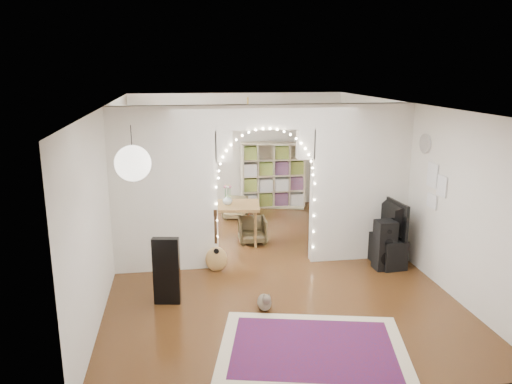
{
  "coord_description": "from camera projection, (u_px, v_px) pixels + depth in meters",
  "views": [
    {
      "loc": [
        -1.4,
        -7.93,
        3.27
      ],
      "look_at": [
        -0.1,
        0.3,
        1.19
      ],
      "focal_mm": 35.0,
      "sensor_mm": 36.0,
      "label": 1
    }
  ],
  "objects": [
    {
      "name": "dining_chair_right",
      "position": [
        235.0,
        208.0,
        11.08
      ],
      "size": [
        0.64,
        0.65,
        0.48
      ],
      "primitive_type": "imported",
      "rotation": [
        0.0,
        0.0,
        -0.3
      ],
      "color": "brown",
      "rests_on": "floor"
    },
    {
      "name": "window",
      "position": [
        123.0,
        162.0,
        9.6
      ],
      "size": [
        0.04,
        1.2,
        1.4
      ],
      "primitive_type": "cube",
      "color": "white",
      "rests_on": "wall_left"
    },
    {
      "name": "floor",
      "position": [
        265.0,
        262.0,
        8.61
      ],
      "size": [
        7.5,
        7.5,
        0.0
      ],
      "primitive_type": "plane",
      "color": "black",
      "rests_on": "ground"
    },
    {
      "name": "divider_wall",
      "position": [
        265.0,
        182.0,
        8.26
      ],
      "size": [
        5.0,
        0.2,
        2.7
      ],
      "color": "silver",
      "rests_on": "floor"
    },
    {
      "name": "fairy_lights",
      "position": [
        266.0,
        176.0,
        8.11
      ],
      "size": [
        1.64,
        0.04,
        1.6
      ],
      "primitive_type": null,
      "color": "#FFEABF",
      "rests_on": "divider_wall"
    },
    {
      "name": "guitar_case",
      "position": [
        167.0,
        271.0,
        7.02
      ],
      "size": [
        0.39,
        0.18,
        0.98
      ],
      "primitive_type": "cube",
      "rotation": [
        0.0,
        0.0,
        -0.16
      ],
      "color": "black",
      "rests_on": "floor"
    },
    {
      "name": "dining_chair_left",
      "position": [
        252.0,
        230.0,
        9.56
      ],
      "size": [
        0.54,
        0.55,
        0.48
      ],
      "primitive_type": "imported",
      "rotation": [
        0.0,
        0.0,
        -0.04
      ],
      "color": "brown",
      "rests_on": "floor"
    },
    {
      "name": "ceiling",
      "position": [
        265.0,
        104.0,
        7.95
      ],
      "size": [
        5.0,
        7.5,
        0.02
      ],
      "primitive_type": "cube",
      "color": "white",
      "rests_on": "wall_back"
    },
    {
      "name": "wall_clock",
      "position": [
        426.0,
        144.0,
        7.9
      ],
      "size": [
        0.03,
        0.31,
        0.31
      ],
      "primitive_type": "cylinder",
      "rotation": [
        0.0,
        1.57,
        0.0
      ],
      "color": "white",
      "rests_on": "wall_right"
    },
    {
      "name": "ceiling_fan",
      "position": [
        248.0,
        112.0,
        9.94
      ],
      "size": [
        1.1,
        1.1,
        0.3
      ],
      "primitive_type": null,
      "color": "gold",
      "rests_on": "ceiling"
    },
    {
      "name": "tv",
      "position": [
        385.0,
        216.0,
        8.48
      ],
      "size": [
        0.23,
        1.08,
        0.62
      ],
      "primitive_type": "imported",
      "rotation": [
        0.0,
        0.0,
        1.65
      ],
      "color": "black",
      "rests_on": "media_console"
    },
    {
      "name": "flower_vase",
      "position": [
        227.0,
        199.0,
        9.41
      ],
      "size": [
        0.2,
        0.2,
        0.19
      ],
      "primitive_type": "imported",
      "rotation": [
        0.0,
        0.0,
        -0.12
      ],
      "color": "silver",
      "rests_on": "dining_table"
    },
    {
      "name": "dining_table",
      "position": [
        228.0,
        208.0,
        9.45
      ],
      "size": [
        1.29,
        0.94,
        0.76
      ],
      "rotation": [
        0.0,
        0.0,
        -0.12
      ],
      "color": "brown",
      "rests_on": "floor"
    },
    {
      "name": "tabby_cat",
      "position": [
        265.0,
        302.0,
        6.9
      ],
      "size": [
        0.21,
        0.46,
        0.3
      ],
      "rotation": [
        0.0,
        0.0,
        0.06
      ],
      "color": "brown",
      "rests_on": "floor"
    },
    {
      "name": "acoustic_guitar",
      "position": [
        216.0,
        249.0,
        8.15
      ],
      "size": [
        0.38,
        0.25,
        0.89
      ],
      "rotation": [
        0.0,
        0.0,
        -0.4
      ],
      "color": "tan",
      "rests_on": "floor"
    },
    {
      "name": "media_console",
      "position": [
        383.0,
        247.0,
        8.62
      ],
      "size": [
        0.48,
        1.03,
        0.5
      ],
      "primitive_type": "cube",
      "rotation": [
        0.0,
        0.0,
        0.08
      ],
      "color": "black",
      "rests_on": "floor"
    },
    {
      "name": "wall_front",
      "position": [
        334.0,
        278.0,
        4.69
      ],
      "size": [
        5.0,
        0.02,
        2.7
      ],
      "primitive_type": "cube",
      "color": "silver",
      "rests_on": "floor"
    },
    {
      "name": "area_rug",
      "position": [
        313.0,
        348.0,
        5.96
      ],
      "size": [
        2.54,
        2.13,
        0.02
      ],
      "primitive_type": "cube",
      "rotation": [
        0.0,
        0.0,
        -0.23
      ],
      "color": "maroon",
      "rests_on": "floor"
    },
    {
      "name": "wall_right",
      "position": [
        406.0,
        181.0,
        8.66
      ],
      "size": [
        0.02,
        7.5,
        2.7
      ],
      "primitive_type": "cube",
      "color": "silver",
      "rests_on": "floor"
    },
    {
      "name": "floor_speaker",
      "position": [
        385.0,
        245.0,
        8.25
      ],
      "size": [
        0.34,
        0.31,
        0.83
      ],
      "rotation": [
        0.0,
        0.0,
        0.05
      ],
      "color": "black",
      "rests_on": "floor"
    },
    {
      "name": "paper_lantern",
      "position": [
        133.0,
        163.0,
        5.48
      ],
      "size": [
        0.4,
        0.4,
        0.4
      ],
      "primitive_type": "sphere",
      "color": "white",
      "rests_on": "ceiling"
    },
    {
      "name": "wall_left",
      "position": [
        110.0,
        192.0,
        7.9
      ],
      "size": [
        0.02,
        7.5,
        2.7
      ],
      "primitive_type": "cube",
      "color": "silver",
      "rests_on": "floor"
    },
    {
      "name": "bookcase",
      "position": [
        273.0,
        175.0,
        11.9
      ],
      "size": [
        1.56,
        0.8,
        1.56
      ],
      "primitive_type": "cube",
      "rotation": [
        0.0,
        0.0,
        -0.29
      ],
      "color": "beige",
      "rests_on": "floor"
    },
    {
      "name": "wall_back",
      "position": [
        238.0,
        150.0,
        11.88
      ],
      "size": [
        5.0,
        0.02,
        2.7
      ],
      "primitive_type": "cube",
      "color": "silver",
      "rests_on": "floor"
    },
    {
      "name": "picture_frames",
      "position": [
        435.0,
        186.0,
        7.66
      ],
      "size": [
        0.02,
        0.5,
        0.7
      ],
      "primitive_type": null,
      "color": "white",
      "rests_on": "wall_right"
    }
  ]
}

